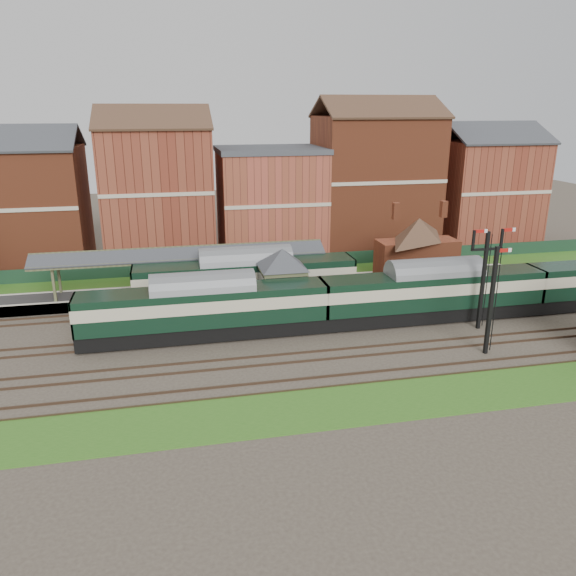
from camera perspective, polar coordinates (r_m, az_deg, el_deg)
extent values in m
plane|color=#473D33|center=(45.66, 3.96, -4.12)|extent=(160.00, 160.00, 0.00)
cube|color=#2D6619|center=(60.32, -0.18, 1.53)|extent=(90.00, 4.50, 0.06)
cube|color=#2D6619|center=(35.41, 9.36, -11.23)|extent=(90.00, 5.00, 0.06)
cube|color=#193823|center=(62.00, -0.56, 2.68)|extent=(90.00, 0.12, 1.50)
cube|color=#2D2D2D|center=(53.48, -4.05, -0.18)|extent=(55.00, 3.40, 1.00)
cube|color=#5B6749|center=(47.51, -0.56, -1.62)|extent=(3.40, 3.20, 2.40)
cube|color=#4F5032|center=(46.81, -0.57, 0.91)|extent=(3.60, 3.40, 2.00)
pyramid|color=#383A3F|center=(46.31, -0.58, 3.04)|extent=(5.40, 5.40, 1.60)
cube|color=maroon|center=(49.66, 8.52, -1.06)|extent=(3.00, 2.40, 2.20)
cube|color=#4C3323|center=(48.63, 8.87, 0.31)|extent=(3.20, 1.34, 0.79)
cube|color=#4C3323|center=(49.79, 8.34, 0.75)|extent=(3.20, 1.34, 0.79)
cube|color=#974326|center=(57.56, 12.92, 3.06)|extent=(8.00, 3.00, 3.50)
pyramid|color=#4C3323|center=(56.91, 13.12, 5.83)|extent=(8.10, 8.10, 2.20)
cube|color=#974326|center=(55.80, 10.81, 6.27)|extent=(0.60, 0.60, 1.60)
cube|color=#974326|center=(57.90, 15.41, 6.37)|extent=(0.60, 0.60, 1.60)
cube|color=#4F5032|center=(52.13, -22.72, 0.47)|extent=(0.22, 0.22, 3.40)
cube|color=#4F5032|center=(54.94, 0.88, 2.76)|extent=(0.22, 0.22, 3.40)
cube|color=#383A3F|center=(50.98, -10.70, 3.43)|extent=(26.00, 1.99, 0.90)
cube|color=#383A3F|center=(52.82, -10.77, 3.94)|extent=(26.00, 1.99, 0.90)
cube|color=#4F5032|center=(51.81, -10.76, 4.10)|extent=(26.00, 0.20, 0.20)
cube|color=black|center=(46.85, 19.20, 0.66)|extent=(0.25, 0.25, 8.00)
cube|color=black|center=(46.19, 19.53, 3.74)|extent=(2.60, 0.18, 0.18)
cube|color=#B2140F|center=(45.54, 19.01, 5.48)|extent=(1.10, 0.08, 0.25)
cube|color=#B2140F|center=(46.81, 21.55, 5.52)|extent=(1.10, 0.08, 0.25)
cube|color=black|center=(42.20, 19.94, -1.30)|extent=(0.25, 0.25, 8.00)
cube|color=#B2140F|center=(41.49, 21.13, 3.59)|extent=(1.10, 0.08, 0.25)
cube|color=#974326|center=(68.38, -25.74, 7.29)|extent=(14.00, 10.00, 13.00)
cube|color=maroon|center=(66.31, -13.05, 9.20)|extent=(12.00, 10.00, 15.00)
cube|color=#A54735|center=(67.59, -1.77, 8.52)|extent=(12.00, 10.00, 12.00)
cube|color=#974326|center=(70.75, 8.80, 10.39)|extent=(14.00, 10.00, 16.00)
cube|color=maroon|center=(77.50, 19.32, 9.14)|extent=(12.00, 10.00, 13.00)
cube|color=black|center=(43.85, -8.45, -4.20)|extent=(18.84, 2.64, 1.15)
cube|color=black|center=(43.16, -8.56, -1.82)|extent=(18.84, 2.93, 2.72)
cube|color=beige|center=(43.05, -8.58, -1.41)|extent=(18.86, 2.97, 0.94)
cube|color=slate|center=(42.68, -8.66, 0.10)|extent=(18.84, 2.93, 0.63)
cube|color=black|center=(48.55, 14.33, -2.35)|extent=(18.84, 2.64, 1.15)
cube|color=black|center=(47.93, 14.51, -0.18)|extent=(18.84, 2.93, 2.72)
cube|color=beige|center=(47.83, 14.54, 0.19)|extent=(18.86, 2.97, 0.94)
cube|color=slate|center=(47.49, 14.65, 1.56)|extent=(18.84, 2.93, 0.63)
cube|color=black|center=(50.27, -4.26, -1.09)|extent=(19.43, 2.72, 1.19)
cube|color=black|center=(49.65, -4.32, 1.09)|extent=(19.43, 3.02, 2.81)
cube|color=beige|center=(49.55, -4.32, 1.46)|extent=(19.45, 3.06, 0.97)
cube|color=slate|center=(49.22, -4.36, 2.83)|extent=(19.43, 3.02, 0.65)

